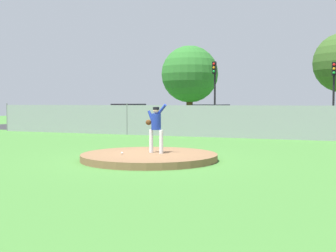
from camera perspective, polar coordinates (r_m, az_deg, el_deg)
The scene contains 13 objects.
ground_plane at distance 19.97m, azimuth 4.71°, elevation -2.38°, with size 80.00×80.00×0.00m, color #427A33.
asphalt_strip at distance 28.18m, azimuth 9.87°, elevation -0.83°, with size 44.00×7.00×0.01m, color #2B2B2D.
pitchers_mound at distance 14.38m, azimuth -2.46°, elevation -4.06°, with size 4.48×4.48×0.22m, color brown.
pitcher_youth at distance 14.44m, azimuth -1.60°, elevation 0.18°, with size 0.80×0.32×1.63m.
baseball at distance 14.25m, azimuth -6.03°, elevation -3.54°, with size 0.07×0.07×0.07m, color white.
chainlink_fence at distance 23.75m, azimuth 7.60°, elevation 0.58°, with size 30.09×0.07×1.85m.
parked_car_red at distance 30.73m, azimuth -5.12°, elevation 1.12°, with size 1.87×4.51×1.82m.
parked_car_slate at distance 27.56m, azimuth 19.42°, elevation 0.59°, with size 2.06×4.33×1.66m.
parked_car_champagne at distance 28.73m, azimuth 5.69°, elevation 0.96°, with size 2.20×4.80×1.78m.
traffic_cone_orange at distance 24.90m, azimuth 11.75°, elevation -0.76°, with size 0.40×0.40×0.55m.
traffic_light_near at distance 32.57m, azimuth 6.09°, elevation 5.61°, with size 0.28×0.46×4.91m.
traffic_light_far at distance 31.58m, azimuth 20.83°, elevation 5.17°, with size 0.28×0.46×4.61m.
tree_tall_centre at distance 38.90m, azimuth 2.84°, elevation 6.75°, with size 5.01×5.01×6.93m.
Camera 1 is at (5.93, -12.98, 1.89)m, focal length 46.69 mm.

